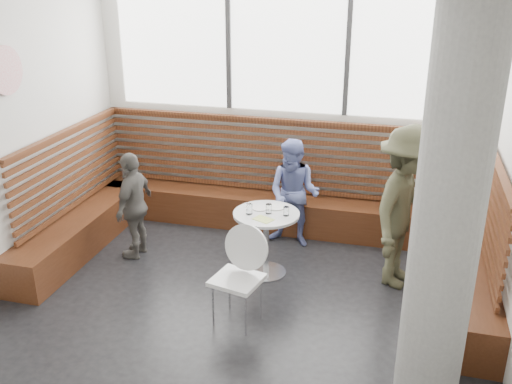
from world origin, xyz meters
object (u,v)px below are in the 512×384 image
(cafe_chair, at_px, (239,267))
(child_back, at_px, (294,194))
(adult_man, at_px, (406,208))
(concrete_column, at_px, (448,219))
(cafe_table, at_px, (266,230))
(child_left, at_px, (134,205))

(cafe_chair, distance_m, child_back, 1.77)
(cafe_chair, relative_size, adult_man, 0.54)
(adult_man, bearing_deg, cafe_chair, 145.62)
(adult_man, distance_m, child_back, 1.48)
(concrete_column, relative_size, child_back, 2.36)
(concrete_column, relative_size, cafe_table, 4.23)
(concrete_column, bearing_deg, adult_man, 98.36)
(concrete_column, xyz_separation_m, cafe_chair, (-1.78, 0.69, -1.03))
(adult_man, distance_m, child_left, 3.11)
(cafe_table, xyz_separation_m, adult_man, (1.47, 0.19, 0.36))
(adult_man, relative_size, child_left, 1.38)
(cafe_chair, height_order, child_back, child_back)
(adult_man, height_order, child_left, adult_man)
(child_left, bearing_deg, cafe_table, 89.79)
(cafe_chair, bearing_deg, child_back, 96.76)
(child_back, distance_m, child_left, 1.93)
(cafe_table, bearing_deg, adult_man, 7.54)
(adult_man, bearing_deg, cafe_table, 116.46)
(cafe_chair, bearing_deg, concrete_column, -8.59)
(concrete_column, bearing_deg, cafe_table, 136.97)
(cafe_chair, relative_size, child_back, 0.72)
(cafe_table, bearing_deg, cafe_chair, -92.36)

